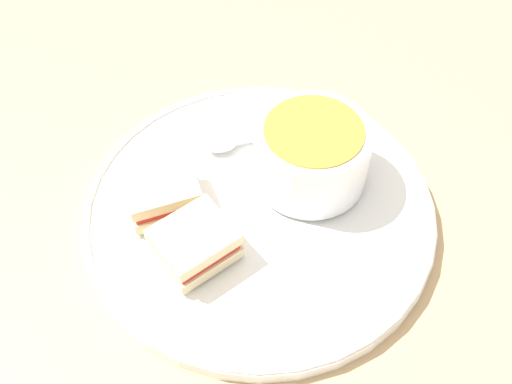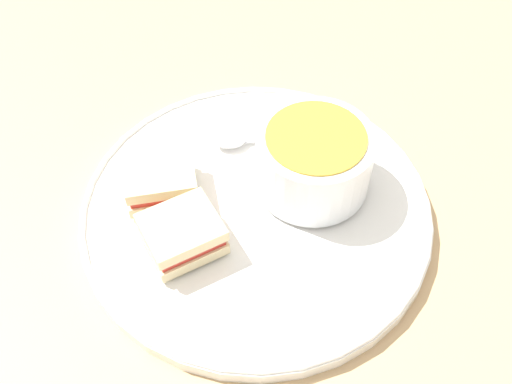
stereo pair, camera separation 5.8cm
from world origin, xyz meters
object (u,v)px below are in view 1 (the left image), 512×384
Objects in this scene: sandwich_half_near at (158,193)px; spoon at (225,143)px; soup_bowl at (308,153)px; sandwich_half_far at (191,243)px.

spoon is at bearing -37.85° from sandwich_half_near.
sandwich_half_far is at bearing 131.15° from soup_bowl.
sandwich_half_far is at bearing 64.00° from spoon.
spoon is at bearing -10.31° from sandwich_half_far.
sandwich_half_near is at bearing 32.35° from sandwich_half_far.
sandwich_half_near is (-0.04, 0.15, -0.02)m from soup_bowl.
sandwich_half_far is (-0.06, -0.04, 0.00)m from sandwich_half_near.
sandwich_half_near is at bearing 104.45° from soup_bowl.
soup_bowl is at bearing -75.55° from sandwich_half_near.
sandwich_half_near is at bearing 36.46° from spoon.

